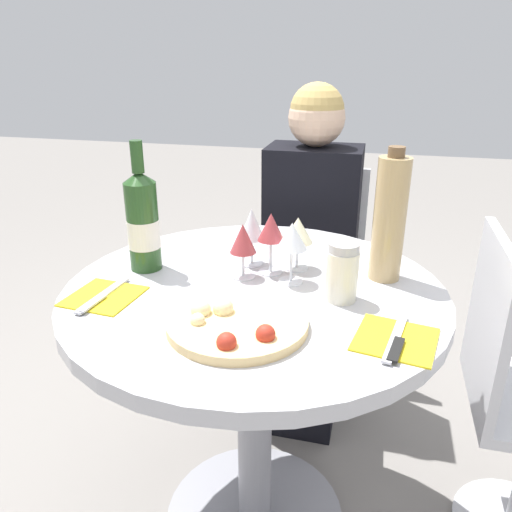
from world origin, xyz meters
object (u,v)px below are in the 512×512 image
Objects in this scene: pizza_large at (235,322)px; dining_table at (254,350)px; wine_bottle at (143,222)px; chair_behind_diner at (311,283)px; seated_diner at (307,271)px; tall_carafe at (390,219)px.

dining_table is at bearing 93.22° from pizza_large.
wine_bottle reaches higher than pizza_large.
wine_bottle is (-0.31, 0.23, 0.11)m from pizza_large.
wine_bottle is at bearing 172.88° from dining_table.
chair_behind_diner is 0.90m from wine_bottle.
dining_table is 0.76× the size of seated_diner.
wine_bottle reaches higher than dining_table.
tall_carafe is at bearing 118.16° from seated_diner.
chair_behind_diner reaches higher than pizza_large.
wine_bottle is at bearing 59.24° from seated_diner.
seated_diner is 0.65m from tall_carafe.
seated_diner reaches higher than tall_carafe.
chair_behind_diner is 0.82m from tall_carafe.
wine_bottle is at bearing 142.70° from pizza_large.
dining_table is 0.43m from wine_bottle.
dining_table is 0.28m from pizza_large.
chair_behind_diner reaches higher than dining_table.
pizza_large is (0.01, -0.20, 0.19)m from dining_table.
dining_table is at bearing -156.91° from tall_carafe.
tall_carafe is (0.59, 0.09, 0.03)m from wine_bottle.
chair_behind_diner is 0.73× the size of seated_diner.
pizza_large is at bearing 87.84° from seated_diner.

